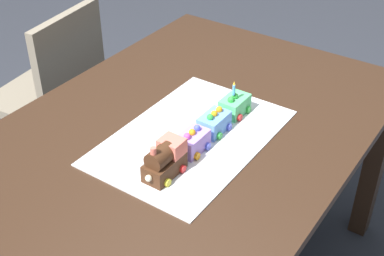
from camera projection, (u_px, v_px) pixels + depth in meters
The scene contains 8 objects.
dining_table at pixel (190, 150), 1.71m from camera, with size 1.40×1.00×0.74m.
chair at pixel (55, 94), 2.31m from camera, with size 0.45×0.45×0.86m.
cake_board at pixel (192, 137), 1.58m from camera, with size 0.60×0.40×0.00m, color silver.
cake_locomotive at pixel (165, 160), 1.41m from camera, with size 0.14×0.08×0.12m.
cake_car_tanker_lavender at pixel (192, 142), 1.51m from camera, with size 0.10×0.08×0.07m.
cake_car_flatbed_sky_blue at pixel (214, 122), 1.59m from camera, with size 0.10×0.08×0.07m.
cake_car_hopper_mint_green at pixel (234, 105), 1.67m from camera, with size 0.10×0.08×0.07m.
birthday_candle at pixel (234, 88), 1.62m from camera, with size 0.01×0.01×0.05m.
Camera 1 is at (-1.12, -0.78, 1.66)m, focal length 49.79 mm.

